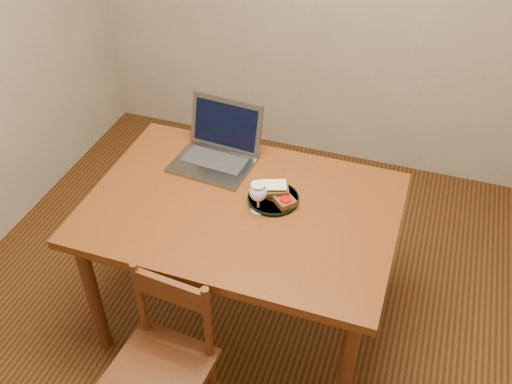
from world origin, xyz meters
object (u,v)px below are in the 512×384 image
(table, at_px, (242,220))
(plate, at_px, (273,199))
(milk_glass, at_px, (258,197))
(chair, at_px, (161,359))
(laptop, at_px, (218,146))

(table, height_order, plate, plate)
(table, relative_size, milk_glass, 9.15)
(chair, height_order, laptop, laptop)
(table, xyz_separation_m, milk_glass, (0.08, -0.01, 0.16))
(chair, distance_m, plate, 0.79)
(chair, height_order, plate, plate)
(table, distance_m, plate, 0.17)
(chair, relative_size, milk_glass, 2.78)
(milk_glass, relative_size, laptop, 0.38)
(milk_glass, distance_m, laptop, 0.41)
(plate, bearing_deg, table, -147.60)
(table, height_order, chair, chair)
(chair, bearing_deg, plate, 76.19)
(plate, height_order, milk_glass, milk_glass)
(table, bearing_deg, chair, -100.56)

